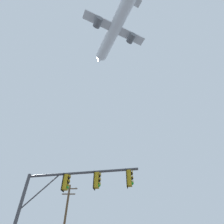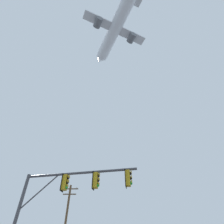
{
  "view_description": "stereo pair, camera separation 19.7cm",
  "coord_description": "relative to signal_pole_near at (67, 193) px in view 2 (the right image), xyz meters",
  "views": [
    {
      "loc": [
        -0.67,
        -4.23,
        1.58
      ],
      "look_at": [
        -0.79,
        12.61,
        15.62
      ],
      "focal_mm": 28.82,
      "sensor_mm": 36.0,
      "label": 1
    },
    {
      "loc": [
        -0.47,
        -4.23,
        1.58
      ],
      "look_at": [
        -0.79,
        12.61,
        15.62
      ],
      "focal_mm": 28.82,
      "sensor_mm": 36.0,
      "label": 2
    }
  ],
  "objects": [
    {
      "name": "airplane",
      "position": [
        3.13,
        13.48,
        48.42
      ],
      "size": [
        17.92,
        23.21,
        6.66
      ],
      "color": "white"
    },
    {
      "name": "utility_pole",
      "position": [
        -3.42,
        14.8,
        0.54
      ],
      "size": [
        2.2,
        0.28,
        9.86
      ],
      "color": "brown",
      "rests_on": "ground"
    },
    {
      "name": "signal_pole_near",
      "position": [
        0.0,
        0.0,
        0.0
      ],
      "size": [
        7.11,
        1.43,
        6.0
      ],
      "color": "#4C4C51",
      "rests_on": "ground"
    }
  ]
}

